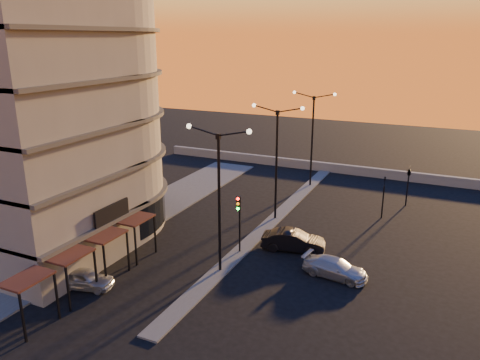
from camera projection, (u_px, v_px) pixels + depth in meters
name	position (u px, v px, depth m)	size (l,w,h in m)	color
ground	(220.00, 271.00, 30.29)	(120.00, 120.00, 0.00)	black
sidewalk_west	(128.00, 223.00, 37.97)	(5.00, 40.00, 0.12)	#4A4A48
median	(275.00, 218.00, 38.94)	(1.20, 36.00, 0.12)	#4A4A48
parapet	(343.00, 169.00, 51.88)	(44.00, 0.50, 1.00)	slate
building	(39.00, 76.00, 32.46)	(14.35, 17.08, 25.00)	slate
streetlamp_near	(219.00, 189.00, 28.65)	(4.32, 0.32, 9.51)	black
streetlamp_mid	(277.00, 154.00, 37.32)	(4.32, 0.32, 9.51)	black
streetlamp_far	(312.00, 132.00, 45.99)	(4.32, 0.32, 9.51)	black
traffic_light_main	(239.00, 215.00, 31.93)	(0.28, 0.44, 4.25)	black
signal_east_a	(383.00, 196.00, 38.64)	(0.13, 0.16, 3.60)	black
signal_east_b	(409.00, 173.00, 41.16)	(0.42, 1.99, 3.60)	black
car_hatchback	(84.00, 278.00, 28.13)	(1.45, 3.62, 1.23)	#B3B8BC
car_sedan	(293.00, 241.00, 33.07)	(1.55, 4.44, 1.46)	black
car_wagon	(335.00, 268.00, 29.45)	(1.68, 4.13, 1.20)	#ABAFB3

